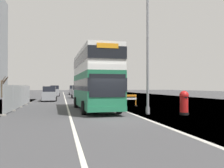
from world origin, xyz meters
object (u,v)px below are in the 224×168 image
at_px(car_oncoming_near, 49,94).
at_px(car_receding_mid, 78,92).
at_px(red_pillar_postbox, 184,102).
at_px(lamppost_foreground, 148,56).
at_px(double_decker_bus, 94,79).
at_px(car_receding_far, 55,91).
at_px(roadworks_barrier, 130,99).
at_px(car_far_side, 73,90).

height_order(car_oncoming_near, car_receding_mid, car_receding_mid).
bearing_deg(red_pillar_postbox, lamppost_foreground, 157.40).
relative_size(double_decker_bus, car_receding_mid, 2.41).
bearing_deg(car_receding_far, red_pillar_postbox, -74.91).
relative_size(double_decker_bus, car_receding_far, 2.40).
height_order(car_oncoming_near, car_receding_far, car_receding_far).
bearing_deg(double_decker_bus, roadworks_barrier, 38.15).
bearing_deg(roadworks_barrier, double_decker_bus, -141.85).
bearing_deg(car_oncoming_near, red_pillar_postbox, -61.94).
xyz_separation_m(red_pillar_postbox, roadworks_barrier, (-1.66, 7.93, -0.19)).
distance_m(car_oncoming_near, car_far_side, 26.43).
height_order(car_receding_far, car_far_side, car_far_side).
bearing_deg(red_pillar_postbox, car_far_side, 97.18).
bearing_deg(roadworks_barrier, car_far_side, 96.17).
bearing_deg(car_far_side, car_receding_mid, -90.04).
bearing_deg(car_receding_far, car_receding_mid, -65.72).
bearing_deg(car_receding_far, double_decker_bus, -82.59).
bearing_deg(car_receding_mid, car_far_side, 89.96).
distance_m(double_decker_bus, roadworks_barrier, 5.51).
xyz_separation_m(double_decker_bus, car_receding_mid, (0.05, 22.64, -1.58)).
xyz_separation_m(red_pillar_postbox, car_receding_far, (-9.89, 36.69, 0.13)).
relative_size(double_decker_bus, roadworks_barrier, 6.95).
bearing_deg(double_decker_bus, car_oncoming_near, 107.12).
height_order(lamppost_foreground, car_receding_mid, lamppost_foreground).
xyz_separation_m(car_oncoming_near, car_far_side, (4.46, 26.05, 0.13)).
bearing_deg(car_far_side, car_receding_far, -116.75).
height_order(red_pillar_postbox, car_oncoming_near, car_oncoming_near).
bearing_deg(lamppost_foreground, roadworks_barrier, 84.44).
height_order(red_pillar_postbox, roadworks_barrier, red_pillar_postbox).
xyz_separation_m(roadworks_barrier, car_far_side, (-4.01, 37.13, 0.35)).
height_order(car_receding_mid, car_far_side, car_far_side).
height_order(lamppost_foreground, car_far_side, lamppost_foreground).
bearing_deg(red_pillar_postbox, car_receding_mid, 101.74).
relative_size(roadworks_barrier, car_far_side, 0.37).
xyz_separation_m(car_oncoming_near, car_receding_mid, (4.44, 8.37, 0.10)).
height_order(lamppost_foreground, car_receding_far, lamppost_foreground).
distance_m(red_pillar_postbox, car_receding_far, 38.00).
xyz_separation_m(roadworks_barrier, car_oncoming_near, (-8.47, 11.08, 0.22)).
distance_m(double_decker_bus, lamppost_foreground, 5.30).
height_order(red_pillar_postbox, car_receding_far, car_receding_far).
bearing_deg(car_oncoming_near, roadworks_barrier, -52.61).
relative_size(car_receding_far, car_far_side, 1.07).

